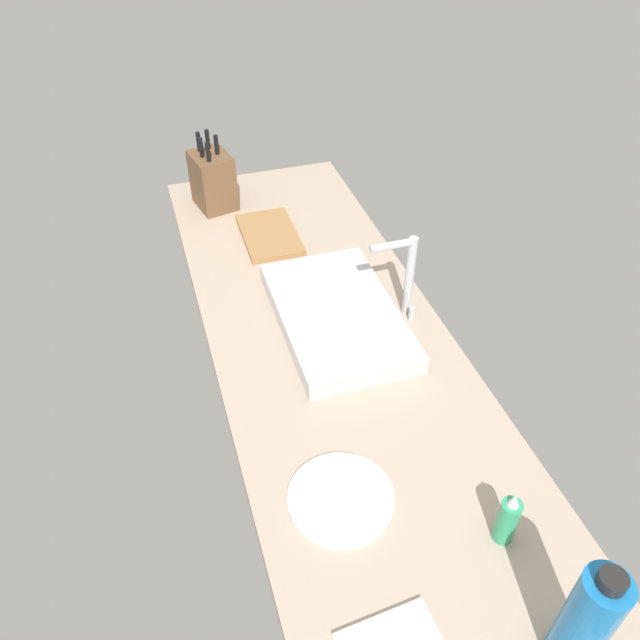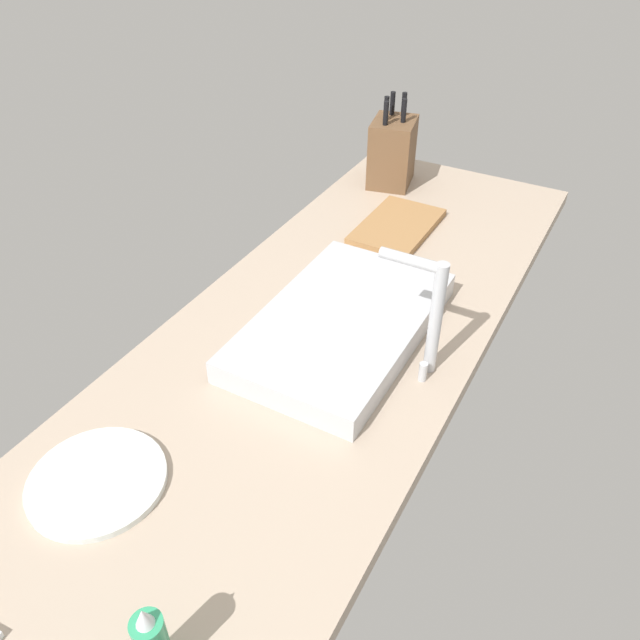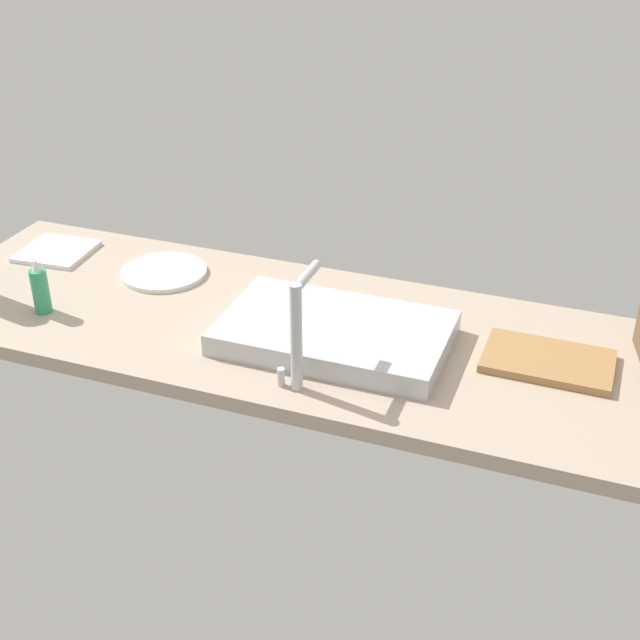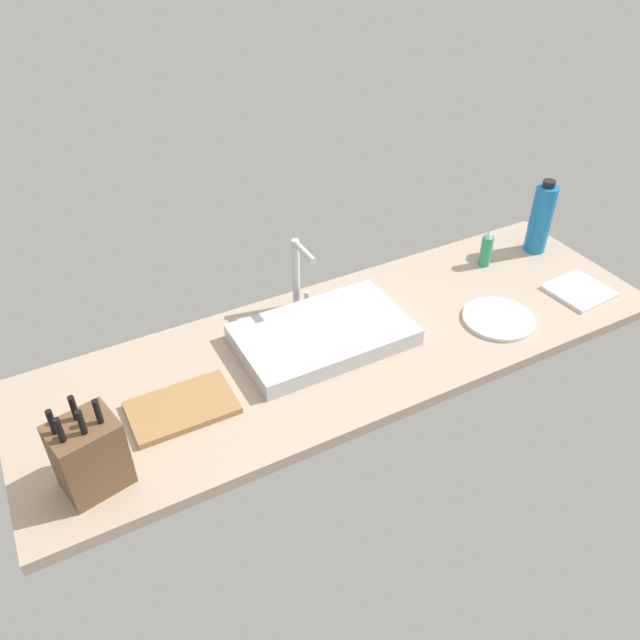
{
  "view_description": "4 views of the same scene",
  "coord_description": "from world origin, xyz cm",
  "px_view_note": "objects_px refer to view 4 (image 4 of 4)",
  "views": [
    {
      "loc": [
        111.79,
        -38.25,
        113.78
      ],
      "look_at": [
        -1.5,
        -2.87,
        10.63
      ],
      "focal_mm": 35.06,
      "sensor_mm": 36.0,
      "label": 1
    },
    {
      "loc": [
        83.32,
        48.54,
        85.34
      ],
      "look_at": [
        -2.17,
        1.29,
        9.74
      ],
      "focal_mm": 35.54,
      "sensor_mm": 36.0,
      "label": 2
    },
    {
      "loc": [
        -60.71,
        157.36,
        102.88
      ],
      "look_at": [
        -3.73,
        3.68,
        8.68
      ],
      "focal_mm": 48.42,
      "sensor_mm": 36.0,
      "label": 3
    },
    {
      "loc": [
        -76.5,
        -123.21,
        122.47
      ],
      "look_at": [
        -7.58,
        4.72,
        10.76
      ],
      "focal_mm": 35.81,
      "sensor_mm": 36.0,
      "label": 4
    }
  ],
  "objects_px": {
    "soap_bottle": "(486,250)",
    "faucet": "(299,270)",
    "dinner_plate": "(498,319)",
    "water_bottle": "(541,218)",
    "dish_towel": "(579,291)",
    "knife_block": "(89,454)",
    "sink_basin": "(323,334)",
    "cutting_board": "(182,407)"
  },
  "relations": [
    {
      "from": "cutting_board",
      "to": "soap_bottle",
      "type": "distance_m",
      "value": 1.16
    },
    {
      "from": "water_bottle",
      "to": "dish_towel",
      "type": "distance_m",
      "value": 0.3
    },
    {
      "from": "knife_block",
      "to": "dish_towel",
      "type": "height_order",
      "value": "knife_block"
    },
    {
      "from": "faucet",
      "to": "dinner_plate",
      "type": "distance_m",
      "value": 0.63
    },
    {
      "from": "faucet",
      "to": "water_bottle",
      "type": "relative_size",
      "value": 0.9
    },
    {
      "from": "water_bottle",
      "to": "knife_block",
      "type": "bearing_deg",
      "value": -169.48
    },
    {
      "from": "water_bottle",
      "to": "faucet",
      "type": "bearing_deg",
      "value": 174.68
    },
    {
      "from": "soap_bottle",
      "to": "faucet",
      "type": "bearing_deg",
      "value": 173.52
    },
    {
      "from": "knife_block",
      "to": "dish_towel",
      "type": "relative_size",
      "value": 1.4
    },
    {
      "from": "soap_bottle",
      "to": "dinner_plate",
      "type": "height_order",
      "value": "soap_bottle"
    },
    {
      "from": "soap_bottle",
      "to": "dish_towel",
      "type": "bearing_deg",
      "value": -59.83
    },
    {
      "from": "knife_block",
      "to": "dish_towel",
      "type": "distance_m",
      "value": 1.55
    },
    {
      "from": "dinner_plate",
      "to": "sink_basin",
      "type": "bearing_deg",
      "value": 162.34
    },
    {
      "from": "dinner_plate",
      "to": "dish_towel",
      "type": "relative_size",
      "value": 1.23
    },
    {
      "from": "faucet",
      "to": "soap_bottle",
      "type": "xyz_separation_m",
      "value": [
        0.68,
        -0.08,
        -0.08
      ]
    },
    {
      "from": "cutting_board",
      "to": "dish_towel",
      "type": "height_order",
      "value": "cutting_board"
    },
    {
      "from": "knife_block",
      "to": "sink_basin",
      "type": "bearing_deg",
      "value": 3.67
    },
    {
      "from": "sink_basin",
      "to": "soap_bottle",
      "type": "height_order",
      "value": "soap_bottle"
    },
    {
      "from": "faucet",
      "to": "dish_towel",
      "type": "relative_size",
      "value": 1.34
    },
    {
      "from": "water_bottle",
      "to": "dish_towel",
      "type": "bearing_deg",
      "value": -102.52
    },
    {
      "from": "soap_bottle",
      "to": "knife_block",
      "type": "bearing_deg",
      "value": -167.56
    },
    {
      "from": "knife_block",
      "to": "cutting_board",
      "type": "height_order",
      "value": "knife_block"
    },
    {
      "from": "faucet",
      "to": "water_bottle",
      "type": "distance_m",
      "value": 0.9
    },
    {
      "from": "faucet",
      "to": "dish_towel",
      "type": "distance_m",
      "value": 0.92
    },
    {
      "from": "cutting_board",
      "to": "faucet",
      "type": "bearing_deg",
      "value": 28.51
    },
    {
      "from": "knife_block",
      "to": "cutting_board",
      "type": "xyz_separation_m",
      "value": [
        0.25,
        0.13,
        -0.09
      ]
    },
    {
      "from": "faucet",
      "to": "cutting_board",
      "type": "distance_m",
      "value": 0.55
    },
    {
      "from": "knife_block",
      "to": "soap_bottle",
      "type": "xyz_separation_m",
      "value": [
        1.39,
        0.31,
        -0.04
      ]
    },
    {
      "from": "cutting_board",
      "to": "dinner_plate",
      "type": "bearing_deg",
      "value": -5.42
    },
    {
      "from": "sink_basin",
      "to": "dish_towel",
      "type": "distance_m",
      "value": 0.87
    },
    {
      "from": "knife_block",
      "to": "water_bottle",
      "type": "height_order",
      "value": "water_bottle"
    },
    {
      "from": "sink_basin",
      "to": "soap_bottle",
      "type": "relative_size",
      "value": 3.65
    },
    {
      "from": "dinner_plate",
      "to": "water_bottle",
      "type": "bearing_deg",
      "value": 33.9
    },
    {
      "from": "knife_block",
      "to": "dinner_plate",
      "type": "distance_m",
      "value": 1.22
    },
    {
      "from": "sink_basin",
      "to": "dish_towel",
      "type": "bearing_deg",
      "value": -11.59
    },
    {
      "from": "sink_basin",
      "to": "dinner_plate",
      "type": "xyz_separation_m",
      "value": [
        0.52,
        -0.17,
        -0.02
      ]
    },
    {
      "from": "knife_block",
      "to": "water_bottle",
      "type": "xyz_separation_m",
      "value": [
        1.61,
        0.3,
        0.03
      ]
    },
    {
      "from": "sink_basin",
      "to": "cutting_board",
      "type": "height_order",
      "value": "sink_basin"
    },
    {
      "from": "dinner_plate",
      "to": "dish_towel",
      "type": "xyz_separation_m",
      "value": [
        0.33,
        -0.01,
        0.0
      ]
    },
    {
      "from": "soap_bottle",
      "to": "dish_towel",
      "type": "distance_m",
      "value": 0.33
    },
    {
      "from": "dish_towel",
      "to": "water_bottle",
      "type": "bearing_deg",
      "value": 77.48
    },
    {
      "from": "knife_block",
      "to": "soap_bottle",
      "type": "height_order",
      "value": "knife_block"
    }
  ]
}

